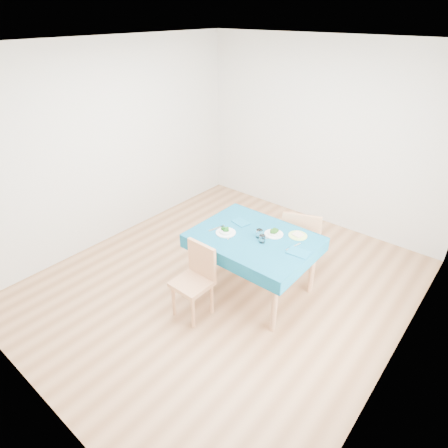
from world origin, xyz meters
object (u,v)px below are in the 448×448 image
Objects in this scene: table at (253,264)px; bowl_near at (226,230)px; chair_near at (192,280)px; side_plate at (298,236)px; chair_far at (303,225)px; bowl_far at (274,232)px.

bowl_near reaches higher than table.
side_plate is (0.63, 1.08, 0.29)m from chair_near.
bowl_near is at bearing 44.13° from chair_far.
chair_near is 4.37× the size of bowl_far.
chair_near is (-0.26, -0.76, 0.09)m from table.
bowl_near is at bearing 93.72° from chair_near.
chair_near is at bearing -120.23° from side_plate.
bowl_near is at bearing -143.65° from bowl_far.
bowl_near is 1.06× the size of bowl_far.
table is 0.88m from chair_far.
chair_near reaches higher than bowl_near.
chair_near is at bearing -86.85° from bowl_near.
bowl_near is 0.54m from bowl_far.
side_plate is at bearing 40.77° from table.
bowl_far is (0.44, 0.32, -0.00)m from bowl_near.
chair_near reaches higher than side_plate.
bowl_near reaches higher than bowl_far.
table is at bearing 71.84° from chair_near.
table is at bearing 57.77° from chair_far.
table is at bearing 27.10° from bowl_near.
chair_far is 1.11m from bowl_near.
chair_near is at bearing 54.07° from chair_far.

